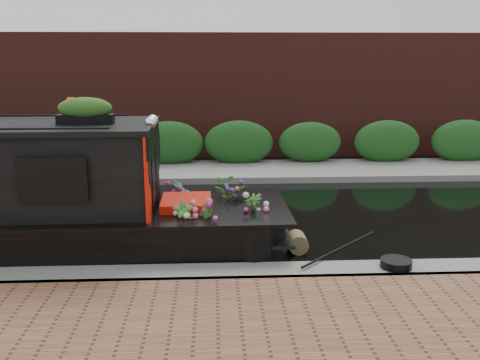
{
  "coord_description": "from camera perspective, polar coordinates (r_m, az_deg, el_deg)",
  "views": [
    {
      "loc": [
        1.36,
        -10.65,
        3.38
      ],
      "look_at": [
        1.86,
        -0.6,
        0.97
      ],
      "focal_mm": 40.0,
      "sensor_mm": 36.0,
      "label": 1
    }
  ],
  "objects": [
    {
      "name": "near_bank_coping",
      "position": [
        8.2,
        -12.4,
        -11.22
      ],
      "size": [
        40.0,
        0.6,
        0.5
      ],
      "primitive_type": "cube",
      "color": "slate",
      "rests_on": "ground"
    },
    {
      "name": "far_bank_path",
      "position": [
        15.29,
        -7.91,
        0.55
      ],
      "size": [
        40.0,
        2.4,
        0.34
      ],
      "primitive_type": "cube",
      "color": "gray",
      "rests_on": "ground"
    },
    {
      "name": "rope_fender",
      "position": [
        9.39,
        6.13,
        -6.62
      ],
      "size": [
        0.34,
        0.41,
        0.34
      ],
      "primitive_type": "cylinder",
      "rotation": [
        1.57,
        0.0,
        0.0
      ],
      "color": "brown",
      "rests_on": "ground"
    },
    {
      "name": "far_hedge",
      "position": [
        16.16,
        -7.64,
        1.26
      ],
      "size": [
        40.0,
        1.1,
        2.8
      ],
      "primitive_type": "cube",
      "color": "#1A4818",
      "rests_on": "ground"
    },
    {
      "name": "ground",
      "position": [
        11.25,
        -9.71,
        -4.22
      ],
      "size": [
        80.0,
        80.0,
        0.0
      ],
      "primitive_type": "plane",
      "color": "black",
      "rests_on": "ground"
    },
    {
      "name": "coiled_mooring_rope",
      "position": [
        8.41,
        16.3,
        -8.53
      ],
      "size": [
        0.47,
        0.47,
        0.12
      ],
      "primitive_type": "cylinder",
      "color": "black",
      "rests_on": "near_bank_coping"
    },
    {
      "name": "far_brick_wall",
      "position": [
        18.22,
        -7.11,
        2.66
      ],
      "size": [
        40.0,
        1.0,
        8.0
      ],
      "primitive_type": "cube",
      "color": "#53211C",
      "rests_on": "ground"
    }
  ]
}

